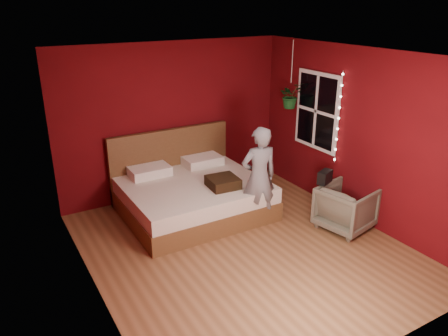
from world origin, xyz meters
TOP-DOWN VIEW (x-y plane):
  - floor at (0.00, 0.00)m, footprint 4.50×4.50m
  - room_walls at (0.00, 0.00)m, footprint 4.04×4.54m
  - window at (1.97, 0.90)m, footprint 0.05×0.97m
  - fairy_lights at (1.94, 0.37)m, footprint 0.04×0.04m
  - bed at (-0.12, 1.39)m, footprint 2.14×1.82m
  - person at (0.57, 0.50)m, footprint 0.61×0.45m
  - armchair at (1.60, -0.28)m, footprint 0.87×0.85m
  - handbag at (1.41, 0.02)m, footprint 0.29×0.22m
  - throw_pillow at (0.18, 0.90)m, footprint 0.47×0.47m
  - hanging_plant at (1.77, 1.37)m, footprint 0.40×0.35m

SIDE VIEW (x-z plane):
  - floor at x=0.00m, z-range 0.00..0.00m
  - bed at x=-0.12m, z-range -0.28..0.90m
  - armchair at x=1.60m, z-range 0.00..0.67m
  - throw_pillow at x=0.18m, z-range 0.54..0.69m
  - handbag at x=1.41m, z-range 0.67..0.85m
  - person at x=0.57m, z-range 0.00..1.53m
  - fairy_lights at x=1.94m, z-range 0.77..2.22m
  - window at x=1.97m, z-range 0.87..2.14m
  - room_walls at x=0.00m, z-range 0.37..2.99m
  - hanging_plant at x=1.77m, z-range 1.13..2.26m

